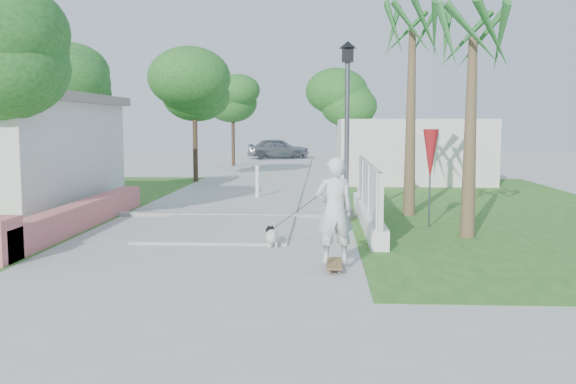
# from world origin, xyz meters

# --- Properties ---
(ground) EXTENTS (90.00, 90.00, 0.00)m
(ground) POSITION_xyz_m (0.00, 0.00, 0.00)
(ground) COLOR #B7B7B2
(ground) RESTS_ON ground
(path_strip) EXTENTS (3.20, 36.00, 0.06)m
(path_strip) POSITION_xyz_m (0.00, 20.00, 0.03)
(path_strip) COLOR #B7B7B2
(path_strip) RESTS_ON ground
(curb) EXTENTS (6.50, 0.25, 0.10)m
(curb) POSITION_xyz_m (0.00, 6.00, 0.05)
(curb) COLOR #999993
(curb) RESTS_ON ground
(grass_left) EXTENTS (8.00, 20.00, 0.01)m
(grass_left) POSITION_xyz_m (-7.00, 8.00, 0.01)
(grass_left) COLOR #286620
(grass_left) RESTS_ON ground
(grass_right) EXTENTS (8.00, 20.00, 0.01)m
(grass_right) POSITION_xyz_m (7.00, 8.00, 0.01)
(grass_right) COLOR #286620
(grass_right) RESTS_ON ground
(pink_wall) EXTENTS (0.45, 8.20, 0.80)m
(pink_wall) POSITION_xyz_m (-3.30, 3.55, 0.31)
(pink_wall) COLOR #E27375
(pink_wall) RESTS_ON ground
(lattice_fence) EXTENTS (0.35, 7.00, 1.50)m
(lattice_fence) POSITION_xyz_m (3.40, 5.00, 0.54)
(lattice_fence) COLOR white
(lattice_fence) RESTS_ON ground
(building_right) EXTENTS (6.00, 8.00, 2.60)m
(building_right) POSITION_xyz_m (6.00, 18.00, 1.30)
(building_right) COLOR silver
(building_right) RESTS_ON ground
(street_lamp) EXTENTS (0.44, 0.44, 4.44)m
(street_lamp) POSITION_xyz_m (2.90, 5.50, 2.43)
(street_lamp) COLOR #59595E
(street_lamp) RESTS_ON ground
(bollard) EXTENTS (0.14, 0.14, 1.09)m
(bollard) POSITION_xyz_m (0.20, 10.00, 0.58)
(bollard) COLOR white
(bollard) RESTS_ON ground
(patio_umbrella) EXTENTS (0.36, 0.36, 2.30)m
(patio_umbrella) POSITION_xyz_m (4.80, 4.50, 1.69)
(patio_umbrella) COLOR #59595E
(patio_umbrella) RESTS_ON ground
(tree_left_near) EXTENTS (3.60, 3.60, 5.28)m
(tree_left_near) POSITION_xyz_m (-4.48, 2.98, 3.82)
(tree_left_near) COLOR #4C3826
(tree_left_near) RESTS_ON ground
(tree_left_mid) EXTENTS (3.20, 3.20, 4.85)m
(tree_left_mid) POSITION_xyz_m (-5.48, 8.48, 3.50)
(tree_left_mid) COLOR #4C3826
(tree_left_mid) RESTS_ON ground
(tree_path_left) EXTENTS (3.40, 3.40, 5.23)m
(tree_path_left) POSITION_xyz_m (-2.98, 15.98, 3.82)
(tree_path_left) COLOR #4C3826
(tree_path_left) RESTS_ON ground
(tree_path_right) EXTENTS (3.00, 3.00, 4.79)m
(tree_path_right) POSITION_xyz_m (3.22, 19.98, 3.49)
(tree_path_right) COLOR #4C3826
(tree_path_right) RESTS_ON ground
(tree_path_far) EXTENTS (3.20, 3.20, 5.17)m
(tree_path_far) POSITION_xyz_m (-2.78, 25.98, 3.82)
(tree_path_far) COLOR #4C3826
(tree_path_far) RESTS_ON ground
(palm_far) EXTENTS (1.80, 1.80, 5.30)m
(palm_far) POSITION_xyz_m (4.60, 6.50, 4.48)
(palm_far) COLOR brown
(palm_far) RESTS_ON ground
(palm_near) EXTENTS (1.80, 1.80, 4.70)m
(palm_near) POSITION_xyz_m (5.40, 3.20, 3.95)
(palm_near) COLOR brown
(palm_near) RESTS_ON ground
(skateboarder) EXTENTS (1.54, 2.54, 1.88)m
(skateboarder) POSITION_xyz_m (1.93, 0.88, 0.82)
(skateboarder) COLOR olive
(skateboarder) RESTS_ON ground
(dog) EXTENTS (0.37, 0.59, 0.42)m
(dog) POSITION_xyz_m (1.30, 1.94, 0.23)
(dog) COLOR silver
(dog) RESTS_ON ground
(parked_car) EXTENTS (4.23, 1.76, 1.43)m
(parked_car) POSITION_xyz_m (-0.72, 33.46, 0.72)
(parked_car) COLOR #999CA0
(parked_car) RESTS_ON ground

